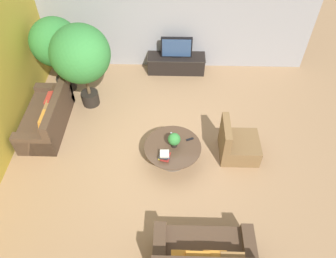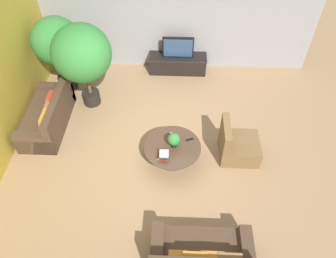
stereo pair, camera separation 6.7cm
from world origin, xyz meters
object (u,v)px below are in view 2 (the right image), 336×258
at_px(media_console, 178,63).
at_px(armchair_wicker, 237,146).
at_px(couch_by_wall, 48,116).
at_px(potted_palm_corner, 82,54).
at_px(television, 178,47).
at_px(coffee_table, 172,151).
at_px(potted_plant_tabletop, 174,140).
at_px(couch_near_entry, 202,258).
at_px(potted_palm_tall, 57,43).

xyz_separation_m(media_console, armchair_wicker, (1.29, -2.87, 0.03)).
height_order(couch_by_wall, potted_palm_corner, potted_palm_corner).
height_order(television, armchair_wicker, television).
bearing_deg(coffee_table, television, 89.17).
distance_m(couch_by_wall, potted_plant_tabletop, 3.01).
bearing_deg(potted_plant_tabletop, media_console, 89.64).
bearing_deg(couch_by_wall, couch_near_entry, 47.61).
relative_size(media_console, potted_plant_tabletop, 4.69).
xyz_separation_m(television, couch_by_wall, (-2.88, -2.17, -0.45)).
bearing_deg(couch_near_entry, potted_palm_tall, -53.44).
distance_m(couch_by_wall, potted_palm_corner, 1.58).
xyz_separation_m(media_console, coffee_table, (-0.04, -3.08, 0.06)).
distance_m(potted_palm_tall, potted_palm_corner, 0.92).
bearing_deg(couch_near_entry, potted_palm_corner, -56.44).
height_order(television, couch_by_wall, television).
height_order(potted_palm_tall, potted_palm_corner, potted_palm_corner).
bearing_deg(potted_plant_tabletop, couch_near_entry, -76.87).
bearing_deg(potted_palm_corner, couch_by_wall, -134.97).
distance_m(couch_by_wall, armchair_wicker, 4.23).
xyz_separation_m(couch_by_wall, couch_near_entry, (3.37, -3.07, -0.00)).
bearing_deg(couch_by_wall, media_console, 127.03).
bearing_deg(potted_palm_corner, media_console, 33.41).
xyz_separation_m(media_console, couch_by_wall, (-2.88, -2.17, 0.05)).
bearing_deg(couch_by_wall, potted_palm_corner, 135.03).
bearing_deg(television, coffee_table, -90.83).
bearing_deg(potted_palm_tall, armchair_wicker, -26.73).
height_order(coffee_table, couch_by_wall, couch_by_wall).
height_order(media_console, potted_plant_tabletop, potted_plant_tabletop).
xyz_separation_m(coffee_table, couch_near_entry, (0.53, -2.16, -0.02)).
bearing_deg(potted_palm_corner, couch_near_entry, -56.44).
bearing_deg(coffee_table, potted_palm_tall, 140.46).
relative_size(armchair_wicker, potted_plant_tabletop, 2.62).
distance_m(potted_palm_corner, potted_plant_tabletop, 2.78).
bearing_deg(potted_palm_corner, potted_palm_tall, 141.96).
height_order(media_console, potted_palm_corner, potted_palm_corner).
relative_size(media_console, television, 1.91).
xyz_separation_m(television, potted_palm_tall, (-2.80, -0.81, 0.56)).
bearing_deg(potted_palm_corner, potted_plant_tabletop, -39.39).
bearing_deg(armchair_wicker, coffee_table, 99.01).
distance_m(couch_near_entry, potted_palm_corner, 4.78).
distance_m(television, couch_near_entry, 5.29).
bearing_deg(media_console, potted_palm_tall, -163.92).
relative_size(potted_palm_tall, potted_palm_corner, 0.93).
distance_m(potted_palm_tall, potted_plant_tabletop, 3.65).
bearing_deg(coffee_table, media_console, 89.17).
distance_m(couch_near_entry, potted_palm_tall, 5.62).
relative_size(coffee_table, potted_palm_corner, 0.55).
xyz_separation_m(coffee_table, couch_by_wall, (-2.83, 0.91, -0.01)).
bearing_deg(coffee_table, armchair_wicker, 9.01).
bearing_deg(couch_by_wall, potted_palm_tall, 176.76).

